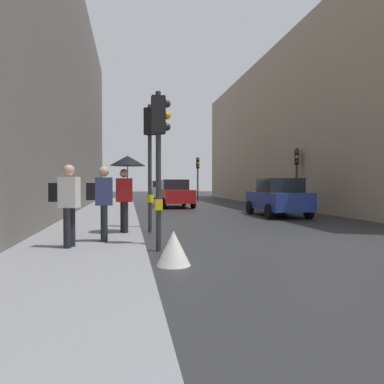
{
  "coord_description": "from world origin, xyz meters",
  "views": [
    {
      "loc": [
        -4.98,
        -8.54,
        1.54
      ],
      "look_at": [
        -2.26,
        7.07,
        1.15
      ],
      "focal_mm": 34.43,
      "sensor_mm": 36.0,
      "label": 1
    }
  ],
  "objects_px": {
    "traffic_light_mid_street": "(297,167)",
    "traffic_light_near_left": "(159,141)",
    "pedestrian_with_grey_backpack": "(102,199)",
    "warning_sign_triangle": "(174,248)",
    "traffic_light_near_right": "(150,144)",
    "pedestrian_with_umbrella": "(126,172)",
    "pedestrian_with_black_backpack": "(67,201)",
    "car_blue_van": "(278,197)",
    "traffic_light_far_median": "(198,171)",
    "car_red_sedan": "(174,193)",
    "car_silver_hatchback": "(160,190)"
  },
  "relations": [
    {
      "from": "traffic_light_mid_street",
      "to": "traffic_light_near_left",
      "type": "distance_m",
      "value": 13.92
    },
    {
      "from": "pedestrian_with_grey_backpack",
      "to": "warning_sign_triangle",
      "type": "bearing_deg",
      "value": -56.1
    },
    {
      "from": "traffic_light_near_right",
      "to": "pedestrian_with_umbrella",
      "type": "distance_m",
      "value": 1.62
    },
    {
      "from": "traffic_light_mid_street",
      "to": "pedestrian_with_grey_backpack",
      "type": "height_order",
      "value": "traffic_light_mid_street"
    },
    {
      "from": "traffic_light_near_left",
      "to": "pedestrian_with_black_backpack",
      "type": "distance_m",
      "value": 2.38
    },
    {
      "from": "car_blue_van",
      "to": "pedestrian_with_grey_backpack",
      "type": "bearing_deg",
      "value": -135.91
    },
    {
      "from": "traffic_light_far_median",
      "to": "pedestrian_with_black_backpack",
      "type": "xyz_separation_m",
      "value": [
        -7.01,
        -21.91,
        -1.39
      ]
    },
    {
      "from": "traffic_light_mid_street",
      "to": "warning_sign_triangle",
      "type": "bearing_deg",
      "value": -124.15
    },
    {
      "from": "traffic_light_mid_street",
      "to": "car_red_sedan",
      "type": "relative_size",
      "value": 0.81
    },
    {
      "from": "traffic_light_far_median",
      "to": "pedestrian_with_grey_backpack",
      "type": "distance_m",
      "value": 22.16
    },
    {
      "from": "car_red_sedan",
      "to": "pedestrian_with_black_backpack",
      "type": "relative_size",
      "value": 2.43
    },
    {
      "from": "traffic_light_near_left",
      "to": "car_silver_hatchback",
      "type": "bearing_deg",
      "value": 85.01
    },
    {
      "from": "pedestrian_with_black_backpack",
      "to": "pedestrian_with_grey_backpack",
      "type": "xyz_separation_m",
      "value": [
        0.68,
        0.72,
        0.0
      ]
    },
    {
      "from": "car_silver_hatchback",
      "to": "pedestrian_with_black_backpack",
      "type": "xyz_separation_m",
      "value": [
        -4.47,
        -28.6,
        0.29
      ]
    },
    {
      "from": "car_red_sedan",
      "to": "warning_sign_triangle",
      "type": "height_order",
      "value": "car_red_sedan"
    },
    {
      "from": "car_silver_hatchback",
      "to": "traffic_light_mid_street",
      "type": "bearing_deg",
      "value": -70.87
    },
    {
      "from": "traffic_light_far_median",
      "to": "car_silver_hatchback",
      "type": "distance_m",
      "value": 7.35
    },
    {
      "from": "traffic_light_near_left",
      "to": "car_silver_hatchback",
      "type": "xyz_separation_m",
      "value": [
        2.49,
        28.52,
        -1.59
      ]
    },
    {
      "from": "car_blue_van",
      "to": "pedestrian_with_grey_backpack",
      "type": "relative_size",
      "value": 2.4
    },
    {
      "from": "car_red_sedan",
      "to": "car_blue_van",
      "type": "distance_m",
      "value": 8.19
    },
    {
      "from": "car_blue_van",
      "to": "car_silver_hatchback",
      "type": "bearing_deg",
      "value": 100.13
    },
    {
      "from": "traffic_light_mid_street",
      "to": "car_blue_van",
      "type": "bearing_deg",
      "value": -128.11
    },
    {
      "from": "car_silver_hatchback",
      "to": "car_blue_van",
      "type": "relative_size",
      "value": 0.99
    },
    {
      "from": "traffic_light_mid_street",
      "to": "traffic_light_near_left",
      "type": "xyz_separation_m",
      "value": [
        -8.58,
        -10.96,
        0.06
      ]
    },
    {
      "from": "traffic_light_near_left",
      "to": "pedestrian_with_black_backpack",
      "type": "bearing_deg",
      "value": -177.69
    },
    {
      "from": "traffic_light_near_left",
      "to": "warning_sign_triangle",
      "type": "bearing_deg",
      "value": -84.92
    },
    {
      "from": "car_red_sedan",
      "to": "car_silver_hatchback",
      "type": "relative_size",
      "value": 1.02
    },
    {
      "from": "traffic_light_near_left",
      "to": "pedestrian_with_black_backpack",
      "type": "height_order",
      "value": "traffic_light_near_left"
    },
    {
      "from": "traffic_light_near_left",
      "to": "pedestrian_with_grey_backpack",
      "type": "distance_m",
      "value": 1.96
    },
    {
      "from": "traffic_light_far_median",
      "to": "pedestrian_with_umbrella",
      "type": "relative_size",
      "value": 1.73
    },
    {
      "from": "warning_sign_triangle",
      "to": "car_blue_van",
      "type": "bearing_deg",
      "value": 57.23
    },
    {
      "from": "traffic_light_near_right",
      "to": "car_red_sedan",
      "type": "bearing_deg",
      "value": 79.33
    },
    {
      "from": "car_blue_van",
      "to": "pedestrian_with_black_backpack",
      "type": "distance_m",
      "value": 11.41
    },
    {
      "from": "traffic_light_mid_street",
      "to": "car_red_sedan",
      "type": "bearing_deg",
      "value": 147.22
    },
    {
      "from": "car_red_sedan",
      "to": "pedestrian_with_umbrella",
      "type": "bearing_deg",
      "value": -102.89
    },
    {
      "from": "pedestrian_with_black_backpack",
      "to": "car_silver_hatchback",
      "type": "bearing_deg",
      "value": 81.11
    },
    {
      "from": "traffic_light_near_right",
      "to": "pedestrian_with_umbrella",
      "type": "height_order",
      "value": "traffic_light_near_right"
    },
    {
      "from": "traffic_light_far_median",
      "to": "car_blue_van",
      "type": "height_order",
      "value": "traffic_light_far_median"
    },
    {
      "from": "traffic_light_far_median",
      "to": "car_blue_van",
      "type": "xyz_separation_m",
      "value": [
        1.15,
        -13.94,
        -1.67
      ]
    },
    {
      "from": "traffic_light_near_right",
      "to": "car_blue_van",
      "type": "xyz_separation_m",
      "value": [
        6.18,
        4.62,
        -1.86
      ]
    },
    {
      "from": "traffic_light_near_right",
      "to": "car_red_sedan",
      "type": "xyz_separation_m",
      "value": [
        2.22,
        11.79,
        -1.86
      ]
    },
    {
      "from": "warning_sign_triangle",
      "to": "car_silver_hatchback",
      "type": "bearing_deg",
      "value": 85.51
    },
    {
      "from": "pedestrian_with_grey_backpack",
      "to": "warning_sign_triangle",
      "type": "height_order",
      "value": "pedestrian_with_grey_backpack"
    },
    {
      "from": "traffic_light_near_right",
      "to": "pedestrian_with_black_backpack",
      "type": "height_order",
      "value": "traffic_light_near_right"
    },
    {
      "from": "car_silver_hatchback",
      "to": "pedestrian_with_grey_backpack",
      "type": "xyz_separation_m",
      "value": [
        -3.8,
        -27.88,
        0.29
      ]
    },
    {
      "from": "traffic_light_near_left",
      "to": "traffic_light_far_median",
      "type": "bearing_deg",
      "value": 77.02
    },
    {
      "from": "car_silver_hatchback",
      "to": "traffic_light_near_right",
      "type": "bearing_deg",
      "value": -95.65
    },
    {
      "from": "traffic_light_near_right",
      "to": "pedestrian_with_black_backpack",
      "type": "xyz_separation_m",
      "value": [
        -1.98,
        -3.35,
        -1.58
      ]
    },
    {
      "from": "traffic_light_near_left",
      "to": "warning_sign_triangle",
      "type": "height_order",
      "value": "traffic_light_near_left"
    },
    {
      "from": "car_red_sedan",
      "to": "car_silver_hatchback",
      "type": "distance_m",
      "value": 13.46
    }
  ]
}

